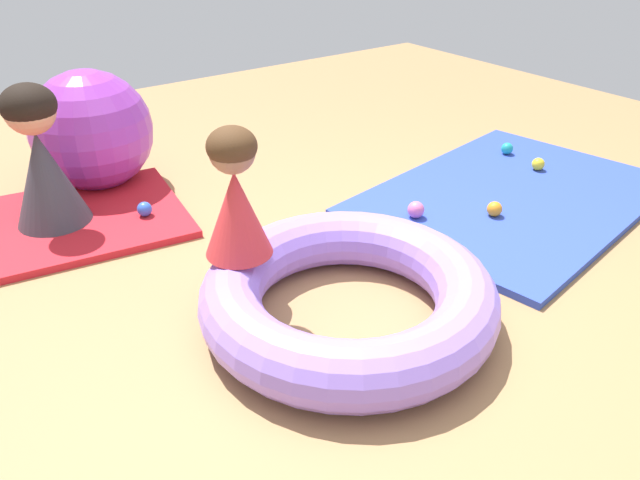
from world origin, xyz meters
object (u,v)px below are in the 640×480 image
at_px(play_ball_orange, 495,209).
at_px(play_ball_yellow, 538,164).
at_px(adult_seated, 41,158).
at_px(play_ball_teal, 507,149).
at_px(inflatable_cushion, 348,296).
at_px(exercise_ball_large, 92,130).
at_px(play_ball_blue, 145,209).
at_px(play_ball_pink, 416,210).
at_px(child_in_red, 235,195).

bearing_deg(play_ball_orange, play_ball_yellow, 19.44).
bearing_deg(play_ball_yellow, adult_seated, 157.76).
bearing_deg(play_ball_teal, play_ball_orange, -144.98).
distance_m(inflatable_cushion, exercise_ball_large, 2.04).
relative_size(play_ball_orange, play_ball_teal, 1.06).
relative_size(inflatable_cushion, play_ball_blue, 15.31).
relative_size(play_ball_orange, play_ball_pink, 0.90).
bearing_deg(exercise_ball_large, child_in_red, -86.93).
height_order(adult_seated, play_ball_teal, adult_seated).
relative_size(play_ball_blue, play_ball_pink, 0.88).
relative_size(play_ball_pink, exercise_ball_large, 0.13).
distance_m(play_ball_orange, play_ball_teal, 0.97).
height_order(play_ball_yellow, play_ball_teal, play_ball_yellow).
bearing_deg(inflatable_cushion, play_ball_yellow, 14.17).
bearing_deg(play_ball_orange, play_ball_blue, 143.90).
distance_m(child_in_red, play_ball_yellow, 2.28).
distance_m(inflatable_cushion, play_ball_orange, 1.23).
height_order(play_ball_orange, exercise_ball_large, exercise_ball_large).
bearing_deg(play_ball_blue, play_ball_pink, -36.81).
distance_m(adult_seated, play_ball_orange, 2.42).
distance_m(play_ball_yellow, play_ball_pink, 1.09).
xyz_separation_m(adult_seated, play_ball_orange, (1.97, -1.36, -0.32)).
distance_m(inflatable_cushion, play_ball_pink, 0.97).
height_order(adult_seated, exercise_ball_large, adult_seated).
xyz_separation_m(play_ball_blue, play_ball_teal, (2.35, -0.58, -0.00)).
distance_m(adult_seated, play_ball_teal, 2.90).
height_order(play_ball_orange, play_ball_yellow, play_ball_orange).
xyz_separation_m(child_in_red, adult_seated, (-0.47, 1.21, -0.13)).
bearing_deg(adult_seated, play_ball_pink, 13.13).
distance_m(play_ball_pink, play_ball_teal, 1.20).
xyz_separation_m(inflatable_cushion, play_ball_pink, (0.85, 0.47, -0.04)).
bearing_deg(adult_seated, play_ball_orange, 13.34).
distance_m(child_in_red, adult_seated, 1.31).
bearing_deg(play_ball_yellow, play_ball_pink, -179.13).
bearing_deg(play_ball_yellow, inflatable_cushion, -165.83).
distance_m(adult_seated, play_ball_blue, 0.58).
xyz_separation_m(play_ball_blue, exercise_ball_large, (-0.03, 0.63, 0.28)).
bearing_deg(exercise_ball_large, play_ball_yellow, -32.98).
bearing_deg(exercise_ball_large, play_ball_teal, -26.94).
bearing_deg(play_ball_yellow, child_in_red, -177.21).
bearing_deg(inflatable_cushion, adult_seated, 115.51).
relative_size(inflatable_cushion, play_ball_pink, 13.46).
height_order(inflatable_cushion, exercise_ball_large, exercise_ball_large).
xyz_separation_m(adult_seated, play_ball_yellow, (2.70, -1.11, -0.33)).
relative_size(inflatable_cushion, child_in_red, 2.23).
height_order(play_ball_blue, play_ball_teal, play_ball_blue).
bearing_deg(play_ball_pink, inflatable_cushion, -150.82).
relative_size(adult_seated, exercise_ball_large, 1.05).
distance_m(inflatable_cushion, play_ball_blue, 1.41).
relative_size(adult_seated, play_ball_orange, 9.03).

